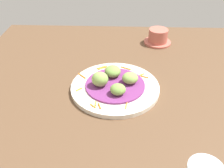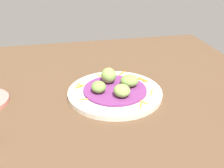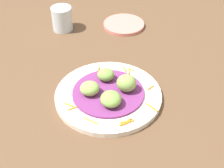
# 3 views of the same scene
# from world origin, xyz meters

# --- Properties ---
(table_surface) EXTENTS (1.10, 1.10, 0.02)m
(table_surface) POSITION_xyz_m (0.00, 0.00, 0.01)
(table_surface) COLOR brown
(table_surface) RESTS_ON ground
(main_plate) EXTENTS (0.27, 0.27, 0.01)m
(main_plate) POSITION_xyz_m (-0.05, -0.03, 0.03)
(main_plate) COLOR silver
(main_plate) RESTS_ON table_surface
(cabbage_bed) EXTENTS (0.18, 0.18, 0.01)m
(cabbage_bed) POSITION_xyz_m (-0.05, -0.03, 0.04)
(cabbage_bed) COLOR #702D6B
(cabbage_bed) RESTS_ON main_plate
(carrot_garnish) EXTENTS (0.23, 0.23, 0.00)m
(carrot_garnish) POSITION_xyz_m (-0.08, -0.06, 0.04)
(carrot_garnish) COLOR orange
(carrot_garnish) RESTS_ON main_plate
(guac_scoop_left) EXTENTS (0.07, 0.06, 0.03)m
(guac_scoop_left) POSITION_xyz_m (-0.09, -0.04, 0.06)
(guac_scoop_left) COLOR #759E47
(guac_scoop_left) RESTS_ON cabbage_bed
(guac_scoop_center) EXTENTS (0.04, 0.05, 0.05)m
(guac_scoop_center) POSITION_xyz_m (-0.04, -0.08, 0.06)
(guac_scoop_center) COLOR #84A851
(guac_scoop_center) RESTS_ON cabbage_bed
(guac_scoop_right) EXTENTS (0.04, 0.05, 0.03)m
(guac_scoop_right) POSITION_xyz_m (-0.00, -0.02, 0.06)
(guac_scoop_right) COLOR #759E47
(guac_scoop_right) RESTS_ON cabbage_bed
(guac_scoop_back) EXTENTS (0.05, 0.06, 0.03)m
(guac_scoop_back) POSITION_xyz_m (-0.06, 0.01, 0.06)
(guac_scoop_back) COLOR #84A851
(guac_scoop_back) RESTS_ON cabbage_bed
(terracotta_bowl) EXTENTS (0.11, 0.11, 0.06)m
(terracotta_bowl) POSITION_xyz_m (-0.38, 0.13, 0.05)
(terracotta_bowl) COLOR #B75B4C
(terracotta_bowl) RESTS_ON table_surface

